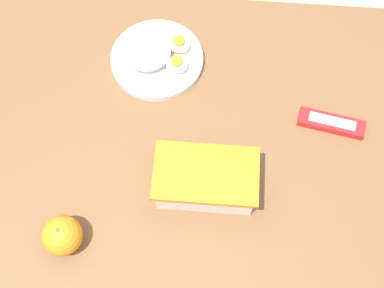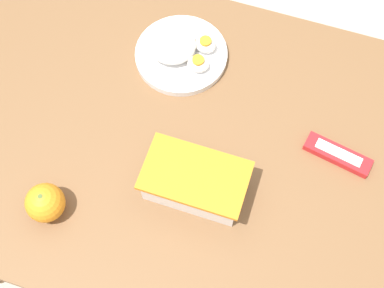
{
  "view_description": "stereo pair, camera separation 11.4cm",
  "coord_description": "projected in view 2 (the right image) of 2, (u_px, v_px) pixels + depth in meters",
  "views": [
    {
      "loc": [
        -0.07,
        0.49,
        1.79
      ],
      "look_at": [
        -0.03,
        0.02,
        0.75
      ],
      "focal_mm": 50.0,
      "sensor_mm": 36.0,
      "label": 1
    },
    {
      "loc": [
        -0.18,
        0.47,
        1.79
      ],
      "look_at": [
        -0.03,
        0.02,
        0.75
      ],
      "focal_mm": 50.0,
      "sensor_mm": 36.0,
      "label": 2
    }
  ],
  "objects": [
    {
      "name": "orange_fruit",
      "position": [
        45.0,
        203.0,
        1.08
      ],
      "size": [
        0.08,
        0.08,
        0.08
      ],
      "color": "orange",
      "rests_on": "table"
    },
    {
      "name": "rice_plate",
      "position": [
        179.0,
        51.0,
        1.25
      ],
      "size": [
        0.22,
        0.22,
        0.07
      ],
      "color": "white",
      "rests_on": "table"
    },
    {
      "name": "candy_bar",
      "position": [
        338.0,
        155.0,
        1.15
      ],
      "size": [
        0.15,
        0.07,
        0.02
      ],
      "color": "red",
      "rests_on": "table"
    },
    {
      "name": "table",
      "position": [
        182.0,
        152.0,
        1.25
      ],
      "size": [
        1.16,
        0.8,
        0.72
      ],
      "color": "brown",
      "rests_on": "ground_plane"
    },
    {
      "name": "ground_plane",
      "position": [
        185.0,
        227.0,
        1.84
      ],
      "size": [
        10.0,
        10.0,
        0.0
      ],
      "primitive_type": "plane",
      "color": "#B2A899"
    },
    {
      "name": "food_container",
      "position": [
        195.0,
        182.0,
        1.1
      ],
      "size": [
        0.21,
        0.13,
        0.08
      ],
      "color": "white",
      "rests_on": "table"
    }
  ]
}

